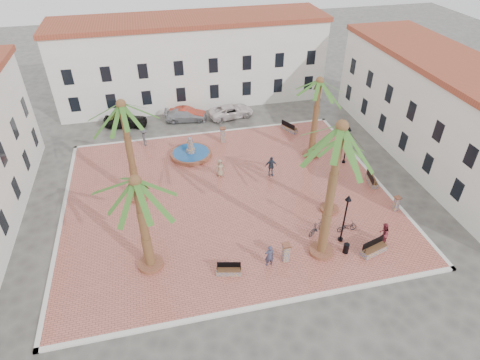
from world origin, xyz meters
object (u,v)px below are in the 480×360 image
Objects in this scene: pedestrian_fountain_a at (220,168)px; fountain at (191,153)px; litter_bin at (346,248)px; pedestrian_east at (336,171)px; bench_se at (374,249)px; lamppost_s at (346,211)px; bench_s at (229,271)px; car_silver at (186,115)px; bicycle_a at (347,227)px; palm_sw at (137,193)px; pedestrian_north at (145,137)px; cyclist_a at (269,256)px; car_black at (126,120)px; car_white at (231,111)px; palm_e at (339,149)px; bollard_n at (223,135)px; palm_s at (339,142)px; car_red at (187,114)px; bench_ne at (289,128)px; palm_nw at (123,116)px; bollard_e at (396,203)px; pedestrian_fountain_b at (271,166)px; bench_e at (372,180)px; lamppost_e at (348,139)px; cyclist_b at (383,234)px; bollard_se at (286,252)px; palm_ne at (319,90)px; bicycle_b at (317,228)px.

fountain is at bearing 107.53° from pedestrian_fountain_a.
pedestrian_east is (2.94, 8.37, 0.38)m from litter_bin.
lamppost_s is at bearing 119.36° from bench_se.
bench_s is 22.55m from car_silver.
car_silver is at bearing 86.63° from fountain.
palm_sw is at bearing 89.60° from bicycle_a.
pedestrian_east is at bearing -128.09° from pedestrian_north.
cyclist_a is 0.39× the size of car_black.
fountain reaches higher than car_white.
fountain is at bearing 132.45° from palm_e.
bollard_n is at bearing -125.47° from pedestrian_east.
palm_sw reaches higher than car_silver.
palm_s reaches higher than car_red.
bench_ne is 1.27× the size of bollard_n.
cyclist_a is 1.07× the size of pedestrian_fountain_a.
palm_nw is 1.31× the size of palm_e.
cyclist_a is 11.06m from pedestrian_fountain_a.
car_silver is (0.45, 7.56, 0.23)m from fountain.
palm_e is 1.64× the size of car_red.
palm_nw reaches higher than bench_s.
bollard_n reaches higher than bollard_e.
palm_e reaches higher than bollard_e.
bicycle_a is (6.35, -14.83, -0.40)m from bollard_n.
palm_e is 5.74m from bicycle_a.
car_silver is (6.41, -0.15, -0.11)m from car_black.
pedestrian_fountain_b is 0.38× the size of car_white.
bench_e is 1.18× the size of pedestrian_fountain_a.
palm_s reaches higher than lamppost_e.
car_red is (-10.07, 23.32, 0.22)m from bench_se.
bench_ne is at bearing -102.36° from car_red.
bollard_n is at bearing 40.68° from palm_nw.
cyclist_a is 8.37m from cyclist_b.
palm_e reaches higher than fountain.
car_white is (-5.21, 22.77, 0.25)m from bench_se.
bench_e is (18.90, 5.17, -5.82)m from palm_sw.
bollard_se is (-10.00, -6.78, 0.48)m from bench_e.
bench_se is at bearing -44.21° from lamppost_s.
fountain is at bearing 162.11° from lamppost_e.
cyclist_a is (-7.84, -12.41, -5.65)m from palm_ne.
palm_sw is at bearing 177.21° from lamppost_s.
fountain is 9.75m from car_black.
bollard_se is 0.90× the size of pedestrian_fountain_a.
palm_e is at bearing 10.92° from palm_sw.
pedestrian_east is 22.73m from car_black.
litter_bin is at bearing -179.31° from bicycle_b.
bollard_e is (5.03, -1.18, -4.89)m from palm_e.
palm_sw is 4.71× the size of bollard_n.
car_silver is at bearing 87.42° from pedestrian_fountain_a.
palm_nw is at bearing -132.91° from fountain.
cyclist_b is 1.15× the size of pedestrian_east.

